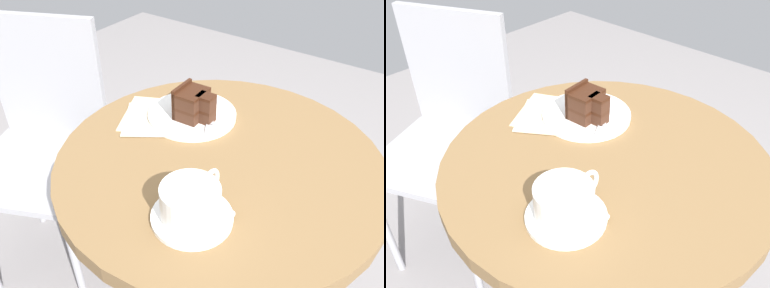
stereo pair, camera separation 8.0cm
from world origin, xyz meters
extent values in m
cylinder|color=brown|center=(0.00, 0.00, 0.71)|extent=(0.68, 0.68, 0.03)
cylinder|color=silver|center=(0.00, 0.00, 0.36)|extent=(0.07, 0.07, 0.68)
cylinder|color=white|center=(-0.17, -0.05, 0.74)|extent=(0.14, 0.14, 0.01)
cylinder|color=white|center=(-0.18, -0.05, 0.77)|extent=(0.10, 0.10, 0.06)
cylinder|color=beige|center=(-0.18, -0.05, 0.80)|extent=(0.09, 0.09, 0.00)
torus|color=white|center=(-0.12, -0.05, 0.77)|extent=(0.06, 0.01, 0.06)
cube|color=silver|center=(-0.14, -0.05, 0.74)|extent=(0.01, 0.09, 0.00)
ellipsoid|color=silver|center=(-0.14, -0.11, 0.74)|extent=(0.02, 0.02, 0.00)
cylinder|color=white|center=(0.09, 0.13, 0.74)|extent=(0.21, 0.21, 0.01)
cube|color=#422619|center=(0.08, 0.13, 0.76)|extent=(0.08, 0.06, 0.03)
cube|color=#422619|center=(0.08, 0.09, 0.76)|extent=(0.03, 0.04, 0.03)
cube|color=#381C0F|center=(0.08, 0.13, 0.77)|extent=(0.08, 0.06, 0.01)
cube|color=#381C0F|center=(0.08, 0.09, 0.77)|extent=(0.03, 0.04, 0.01)
cube|color=#422619|center=(0.08, 0.13, 0.79)|extent=(0.08, 0.06, 0.03)
cube|color=#422619|center=(0.08, 0.09, 0.79)|extent=(0.03, 0.04, 0.03)
cube|color=#381C0F|center=(0.08, 0.13, 0.81)|extent=(0.08, 0.06, 0.01)
cube|color=#381C0F|center=(0.08, 0.09, 0.81)|extent=(0.03, 0.04, 0.01)
cube|color=#381C0F|center=(0.07, 0.15, 0.78)|extent=(0.07, 0.01, 0.07)
cube|color=silver|center=(0.11, 0.09, 0.75)|extent=(0.10, 0.05, 0.00)
cube|color=silver|center=(0.05, 0.06, 0.75)|extent=(0.04, 0.04, 0.00)
cube|color=beige|center=(0.05, 0.20, 0.73)|extent=(0.21, 0.21, 0.00)
cube|color=beige|center=(0.03, 0.20, 0.73)|extent=(0.20, 0.20, 0.00)
cylinder|color=#9E9EA3|center=(-0.14, 0.41, 0.22)|extent=(0.02, 0.02, 0.43)
cylinder|color=#9E9EA3|center=(0.02, 0.84, 0.22)|extent=(0.02, 0.02, 0.43)
cylinder|color=#9E9EA3|center=(0.15, 0.54, 0.22)|extent=(0.02, 0.02, 0.43)
cube|color=#9E9EA3|center=(-0.06, 0.62, 0.44)|extent=(0.50, 0.50, 0.02)
cube|color=#9E9EA3|center=(0.10, 0.70, 0.66)|extent=(0.17, 0.34, 0.41)
camera|label=1|loc=(-0.57, -0.34, 1.25)|focal=38.00mm
camera|label=2|loc=(-0.52, -0.40, 1.25)|focal=38.00mm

